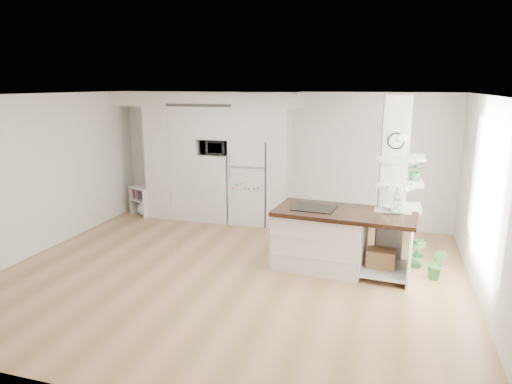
{
  "coord_description": "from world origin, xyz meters",
  "views": [
    {
      "loc": [
        2.26,
        -6.15,
        2.85
      ],
      "look_at": [
        0.13,
        0.9,
        1.1
      ],
      "focal_mm": 32.0,
      "sensor_mm": 36.0,
      "label": 1
    }
  ],
  "objects_px": {
    "bookshelf": "(143,203)",
    "floor_plant_a": "(437,264)",
    "kitchen_island": "(328,237)",
    "refrigerator": "(251,182)"
  },
  "relations": [
    {
      "from": "bookshelf",
      "to": "floor_plant_a",
      "type": "xyz_separation_m",
      "value": [
        5.98,
        -1.8,
        -0.03
      ]
    },
    {
      "from": "kitchen_island",
      "to": "bookshelf",
      "type": "distance_m",
      "value": 4.71
    },
    {
      "from": "bookshelf",
      "to": "floor_plant_a",
      "type": "relative_size",
      "value": 1.28
    },
    {
      "from": "floor_plant_a",
      "to": "refrigerator",
      "type": "bearing_deg",
      "value": 150.48
    },
    {
      "from": "floor_plant_a",
      "to": "kitchen_island",
      "type": "bearing_deg",
      "value": 179.6
    },
    {
      "from": "refrigerator",
      "to": "floor_plant_a",
      "type": "relative_size",
      "value": 3.51
    },
    {
      "from": "kitchen_island",
      "to": "floor_plant_a",
      "type": "xyz_separation_m",
      "value": [
        1.63,
        -0.01,
        -0.25
      ]
    },
    {
      "from": "kitchen_island",
      "to": "bookshelf",
      "type": "bearing_deg",
      "value": 161.89
    },
    {
      "from": "kitchen_island",
      "to": "refrigerator",
      "type": "bearing_deg",
      "value": 137.97
    },
    {
      "from": "bookshelf",
      "to": "refrigerator",
      "type": "bearing_deg",
      "value": 29.12
    }
  ]
}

